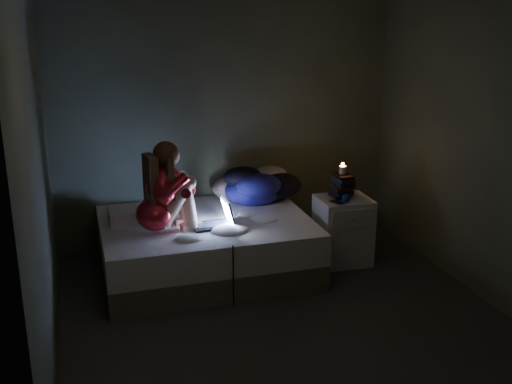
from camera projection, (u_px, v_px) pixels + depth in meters
name	position (u px, v px, depth m)	size (l,w,h in m)	color
floor	(285.00, 320.00, 5.12)	(3.60, 3.80, 0.02)	#2F2B28
wall_back	(226.00, 122.00, 6.48)	(3.60, 0.02, 2.60)	#5E664B
wall_front	(420.00, 266.00, 2.99)	(3.60, 0.02, 2.60)	#5E664B
wall_left	(38.00, 187.00, 4.24)	(0.02, 3.80, 2.60)	#5E664B
wall_right	(489.00, 151.00, 5.23)	(0.02, 3.80, 2.60)	#5E664B
bed	(206.00, 246.00, 5.93)	(1.95, 1.46, 0.54)	silver
pillow	(134.00, 215.00, 5.80)	(0.46, 0.33, 0.13)	silver
woman	(153.00, 188.00, 5.42)	(0.51, 0.33, 0.82)	maroon
laptop	(211.00, 213.00, 5.64)	(0.37, 0.26, 0.26)	black
clothes_pile	(254.00, 184.00, 6.32)	(0.66, 0.52, 0.39)	navy
nightstand	(343.00, 230.00, 6.15)	(0.50, 0.45, 0.67)	silver
book_stack	(342.00, 186.00, 6.05)	(0.19, 0.25, 0.23)	black
candle	(343.00, 171.00, 6.00)	(0.07, 0.07, 0.08)	beige
phone	(337.00, 202.00, 5.91)	(0.07, 0.14, 0.01)	black
blue_orb	(346.00, 198.00, 5.92)	(0.08, 0.08, 0.08)	navy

